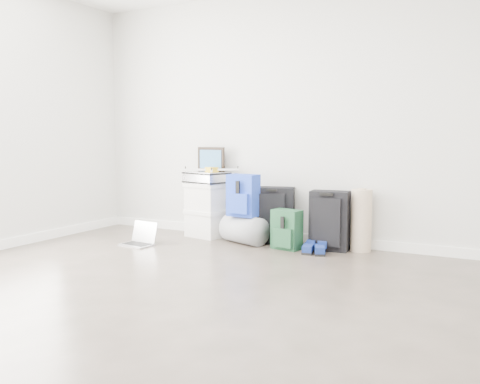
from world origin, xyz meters
The scene contains 14 objects.
ground centered at (0.00, 0.00, 0.00)m, with size 5.00×5.00×0.00m, color #393229.
room_envelope centered at (0.00, 0.02, 1.72)m, with size 4.52×5.02×2.71m.
boxes_stack centered at (-0.75, 2.30, 0.31)m, with size 0.49×0.43×0.62m.
briefcase centered at (-0.75, 2.30, 0.68)m, with size 0.46×0.34×0.13m, color #B2B2B7.
painting centered at (-0.75, 2.40, 0.89)m, with size 0.37×0.07×0.28m.
drone centered at (-0.67, 2.28, 0.78)m, with size 0.54×0.54×0.05m.
duffel_bag centered at (-0.19, 2.15, 0.15)m, with size 0.30×0.30×0.49m, color gray.
blue_backpack centered at (-0.19, 2.12, 0.52)m, with size 0.33×0.25×0.44m.
large_suitcase centered at (0.09, 2.35, 0.30)m, with size 0.44×0.34×0.60m.
green_backpack centered at (0.32, 2.10, 0.19)m, with size 0.31×0.25×0.40m.
carry_on centered at (0.72, 2.26, 0.30)m, with size 0.40×0.28×0.60m.
shoes centered at (0.63, 2.05, 0.04)m, with size 0.28×0.27×0.09m.
rolled_rug centered at (1.02, 2.36, 0.31)m, with size 0.20×0.20×0.62m, color tan.
laptop centered at (-1.14, 1.58, 0.06)m, with size 0.37×0.29×0.24m.
Camera 1 is at (2.25, -2.63, 1.12)m, focal length 38.00 mm.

